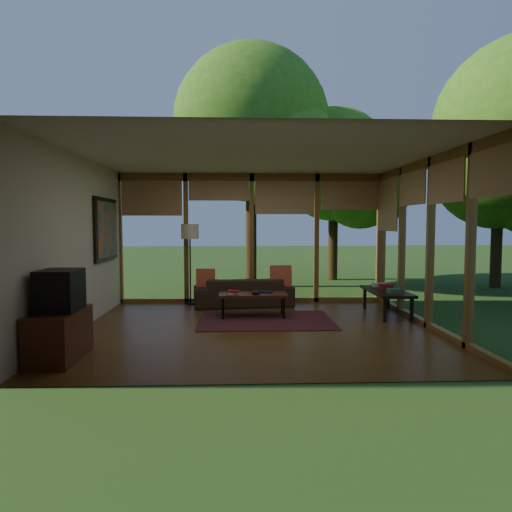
{
  "coord_description": "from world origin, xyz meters",
  "views": [
    {
      "loc": [
        -0.31,
        -7.09,
        1.65
      ],
      "look_at": [
        0.02,
        0.7,
        1.1
      ],
      "focal_mm": 32.0,
      "sensor_mm": 36.0,
      "label": 1
    }
  ],
  "objects_px": {
    "television": "(60,290)",
    "floor_lamp": "(190,236)",
    "sofa": "(243,292)",
    "coffee_table": "(253,295)",
    "media_cabinet": "(59,335)",
    "side_console": "(387,293)"
  },
  "relations": [
    {
      "from": "television",
      "to": "coffee_table",
      "type": "relative_size",
      "value": 0.46
    },
    {
      "from": "side_console",
      "to": "media_cabinet",
      "type": "bearing_deg",
      "value": -152.51
    },
    {
      "from": "floor_lamp",
      "to": "side_console",
      "type": "height_order",
      "value": "floor_lamp"
    },
    {
      "from": "media_cabinet",
      "to": "floor_lamp",
      "type": "bearing_deg",
      "value": 72.74
    },
    {
      "from": "sofa",
      "to": "coffee_table",
      "type": "distance_m",
      "value": 1.14
    },
    {
      "from": "floor_lamp",
      "to": "side_console",
      "type": "distance_m",
      "value": 4.03
    },
    {
      "from": "floor_lamp",
      "to": "side_console",
      "type": "bearing_deg",
      "value": -19.63
    },
    {
      "from": "sofa",
      "to": "side_console",
      "type": "distance_m",
      "value": 2.78
    },
    {
      "from": "television",
      "to": "floor_lamp",
      "type": "distance_m",
      "value": 4.06
    },
    {
      "from": "television",
      "to": "side_console",
      "type": "height_order",
      "value": "television"
    },
    {
      "from": "sofa",
      "to": "floor_lamp",
      "type": "xyz_separation_m",
      "value": [
        -1.09,
        0.3,
        1.12
      ]
    },
    {
      "from": "sofa",
      "to": "television",
      "type": "distance_m",
      "value": 4.24
    },
    {
      "from": "coffee_table",
      "to": "side_console",
      "type": "bearing_deg",
      "value": 2.69
    },
    {
      "from": "floor_lamp",
      "to": "side_console",
      "type": "xyz_separation_m",
      "value": [
        3.68,
        -1.31,
        -1.0
      ]
    },
    {
      "from": "media_cabinet",
      "to": "floor_lamp",
      "type": "relative_size",
      "value": 0.61
    },
    {
      "from": "sofa",
      "to": "media_cabinet",
      "type": "distance_m",
      "value": 4.22
    },
    {
      "from": "coffee_table",
      "to": "television",
      "type": "bearing_deg",
      "value": -135.0
    },
    {
      "from": "floor_lamp",
      "to": "coffee_table",
      "type": "height_order",
      "value": "floor_lamp"
    },
    {
      "from": "floor_lamp",
      "to": "side_console",
      "type": "relative_size",
      "value": 1.18
    },
    {
      "from": "side_console",
      "to": "television",
      "type": "bearing_deg",
      "value": -152.41
    },
    {
      "from": "media_cabinet",
      "to": "coffee_table",
      "type": "height_order",
      "value": "media_cabinet"
    },
    {
      "from": "sofa",
      "to": "side_console",
      "type": "relative_size",
      "value": 1.4
    }
  ]
}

